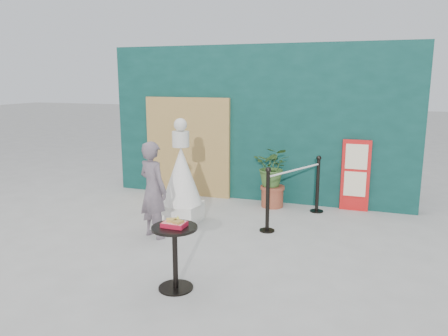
# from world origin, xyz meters

# --- Properties ---
(ground) EXTENTS (60.00, 60.00, 0.00)m
(ground) POSITION_xyz_m (0.00, 0.00, 0.00)
(ground) COLOR #ADAAA5
(ground) RESTS_ON ground
(back_wall) EXTENTS (6.00, 0.30, 3.00)m
(back_wall) POSITION_xyz_m (0.00, 3.15, 1.50)
(back_wall) COLOR #0B322D
(back_wall) RESTS_ON ground
(bamboo_fence) EXTENTS (1.80, 0.08, 2.00)m
(bamboo_fence) POSITION_xyz_m (-1.40, 2.94, 1.00)
(bamboo_fence) COLOR tan
(bamboo_fence) RESTS_ON ground
(woman) EXTENTS (0.63, 0.54, 1.47)m
(woman) POSITION_xyz_m (-0.89, 0.53, 0.73)
(woman) COLOR slate
(woman) RESTS_ON ground
(menu_board) EXTENTS (0.50, 0.07, 1.30)m
(menu_board) POSITION_xyz_m (1.90, 2.95, 0.65)
(menu_board) COLOR red
(menu_board) RESTS_ON ground
(statue) EXTENTS (0.68, 0.68, 1.74)m
(statue) POSITION_xyz_m (-0.79, 1.32, 0.71)
(statue) COLOR white
(statue) RESTS_ON ground
(cafe_table) EXTENTS (0.52, 0.52, 0.75)m
(cafe_table) POSITION_xyz_m (0.15, -0.89, 0.50)
(cafe_table) COLOR black
(cafe_table) RESTS_ON ground
(food_basket) EXTENTS (0.26, 0.19, 0.11)m
(food_basket) POSITION_xyz_m (0.15, -0.89, 0.79)
(food_basket) COLOR #B3132C
(food_basket) RESTS_ON cafe_table
(planter) EXTENTS (0.67, 0.58, 1.14)m
(planter) POSITION_xyz_m (0.44, 2.68, 0.66)
(planter) COLOR #955230
(planter) RESTS_ON ground
(stanchion_barrier) EXTENTS (0.84, 1.54, 1.03)m
(stanchion_barrier) POSITION_xyz_m (0.97, 1.98, 0.49)
(stanchion_barrier) COLOR black
(stanchion_barrier) RESTS_ON ground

